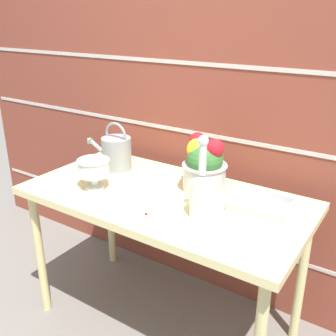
# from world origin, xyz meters

# --- Properties ---
(ground_plane) EXTENTS (12.00, 12.00, 0.00)m
(ground_plane) POSITION_xyz_m (0.00, 0.00, 0.00)
(ground_plane) COLOR slate
(brick_wall) EXTENTS (3.60, 0.08, 2.20)m
(brick_wall) POSITION_xyz_m (0.00, 0.45, 1.10)
(brick_wall) COLOR brown
(brick_wall) RESTS_ON ground_plane
(patio_table) EXTENTS (1.31, 0.67, 0.74)m
(patio_table) POSITION_xyz_m (0.00, 0.00, 0.67)
(patio_table) COLOR beige
(patio_table) RESTS_ON ground_plane
(watering_can) EXTENTS (0.30, 0.15, 0.26)m
(watering_can) POSITION_xyz_m (-0.39, 0.13, 0.83)
(watering_can) COLOR gray
(watering_can) RESTS_ON patio_table
(crystal_pedestal_bowl) EXTENTS (0.15, 0.15, 0.14)m
(crystal_pedestal_bowl) POSITION_xyz_m (-0.32, -0.12, 0.84)
(crystal_pedestal_bowl) COLOR silver
(crystal_pedestal_bowl) RESTS_ON patio_table
(flower_planter) EXTENTS (0.21, 0.21, 0.27)m
(flower_planter) POSITION_xyz_m (0.13, 0.14, 0.87)
(flower_planter) COLOR #BCBCC1
(flower_planter) RESTS_ON patio_table
(glass_decanter) EXTENTS (0.10, 0.10, 0.35)m
(glass_decanter) POSITION_xyz_m (0.24, -0.09, 0.85)
(glass_decanter) COLOR silver
(glass_decanter) RESTS_ON patio_table
(wire_tray) EXTENTS (0.24, 0.20, 0.04)m
(wire_tray) POSITION_xyz_m (0.42, 0.11, 0.75)
(wire_tray) COLOR #B7B7BC
(wire_tray) RESTS_ON patio_table
(fallen_petal) EXTENTS (0.01, 0.01, 0.01)m
(fallen_petal) POSITION_xyz_m (0.05, -0.20, 0.74)
(fallen_petal) COLOR red
(fallen_petal) RESTS_ON patio_table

